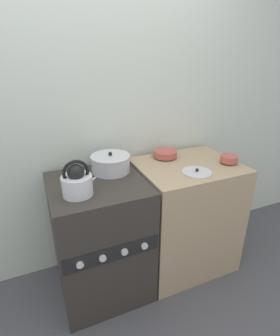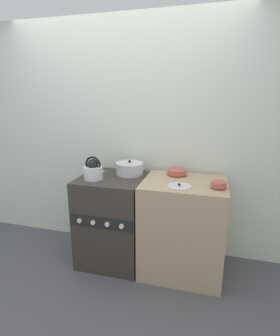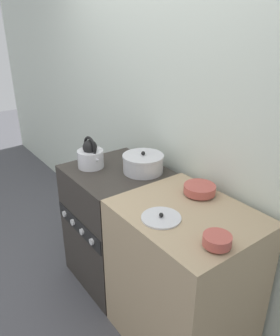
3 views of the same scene
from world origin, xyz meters
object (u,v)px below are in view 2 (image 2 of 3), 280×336
object	(u,v)px
cooking_pot	(130,168)
small_ceramic_bowl	(219,184)
enamel_bowl	(177,172)
stove	(113,219)
loose_pot_lid	(179,186)
kettle	(94,171)

from	to	relation	value
cooking_pot	small_ceramic_bowl	size ratio (longest dim) A/B	2.13
small_ceramic_bowl	enamel_bowl	bearing A→B (deg)	143.26
stove	loose_pot_lid	xyz separation A→B (m)	(0.69, -0.15, 0.48)
stove	cooking_pot	distance (m)	0.56
small_ceramic_bowl	loose_pot_lid	bearing A→B (deg)	-170.54
cooking_pot	loose_pot_lid	size ratio (longest dim) A/B	1.35
stove	kettle	xyz separation A→B (m)	(-0.14, -0.11, 0.54)
stove	small_ceramic_bowl	world-z (taller)	small_ceramic_bowl
small_ceramic_bowl	stove	bearing A→B (deg)	174.46
stove	enamel_bowl	size ratio (longest dim) A/B	4.88
enamel_bowl	small_ceramic_bowl	distance (m)	0.50
enamel_bowl	loose_pot_lid	distance (m)	0.36
small_ceramic_bowl	kettle	bearing A→B (deg)	-179.36
cooking_pot	loose_pot_lid	xyz separation A→B (m)	(0.55, -0.29, -0.04)
stove	enamel_bowl	world-z (taller)	enamel_bowl
kettle	loose_pot_lid	bearing A→B (deg)	-2.88
kettle	small_ceramic_bowl	bearing A→B (deg)	0.64
enamel_bowl	loose_pot_lid	size ratio (longest dim) A/B	0.89
enamel_bowl	loose_pot_lid	world-z (taller)	enamel_bowl
kettle	cooking_pot	xyz separation A→B (m)	(0.29, 0.25, -0.02)
enamel_bowl	small_ceramic_bowl	size ratio (longest dim) A/B	1.42
cooking_pot	enamel_bowl	size ratio (longest dim) A/B	1.51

